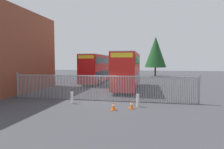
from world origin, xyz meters
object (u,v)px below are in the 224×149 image
object	(u,v)px
double_decker_bus_near_gate	(128,69)
traffic_cone_mid_forecourt	(113,106)
bollard_near_left	(72,98)
double_decker_bus_behind_fence_left	(97,68)
bollard_center_front	(138,100)
traffic_cone_by_gate	(131,105)

from	to	relation	value
double_decker_bus_near_gate	traffic_cone_mid_forecourt	xyz separation A→B (m)	(0.16, -10.59, -2.13)
bollard_near_left	traffic_cone_mid_forecourt	bearing A→B (deg)	-21.74
double_decker_bus_behind_fence_left	bollard_center_front	world-z (taller)	double_decker_bus_behind_fence_left
bollard_near_left	bollard_center_front	xyz separation A→B (m)	(5.26, -0.10, 0.00)
double_decker_bus_behind_fence_left	traffic_cone_by_gate	xyz separation A→B (m)	(6.82, -15.70, -2.13)
bollard_near_left	traffic_cone_mid_forecourt	distance (m)	3.94
double_decker_bus_near_gate	double_decker_bus_behind_fence_left	xyz separation A→B (m)	(-5.47, 5.76, 0.00)
double_decker_bus_near_gate	traffic_cone_mid_forecourt	size ratio (longest dim) A/B	18.32
double_decker_bus_behind_fence_left	traffic_cone_by_gate	world-z (taller)	double_decker_bus_behind_fence_left
double_decker_bus_near_gate	bollard_center_front	xyz separation A→B (m)	(1.76, -9.23, -1.95)
double_decker_bus_behind_fence_left	traffic_cone_mid_forecourt	xyz separation A→B (m)	(5.63, -16.36, -2.13)
traffic_cone_mid_forecourt	double_decker_bus_behind_fence_left	bearing A→B (deg)	108.98
double_decker_bus_behind_fence_left	bollard_near_left	distance (m)	15.15
bollard_center_front	traffic_cone_by_gate	world-z (taller)	bollard_center_front
double_decker_bus_near_gate	traffic_cone_mid_forecourt	world-z (taller)	double_decker_bus_near_gate
traffic_cone_by_gate	traffic_cone_mid_forecourt	distance (m)	1.36
bollard_near_left	traffic_cone_by_gate	distance (m)	4.92
double_decker_bus_behind_fence_left	bollard_near_left	size ratio (longest dim) A/B	11.38
bollard_near_left	bollard_center_front	distance (m)	5.26
traffic_cone_by_gate	bollard_near_left	bearing A→B (deg)	170.57
traffic_cone_by_gate	traffic_cone_mid_forecourt	xyz separation A→B (m)	(-1.19, -0.65, 0.00)
traffic_cone_by_gate	traffic_cone_mid_forecourt	world-z (taller)	same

